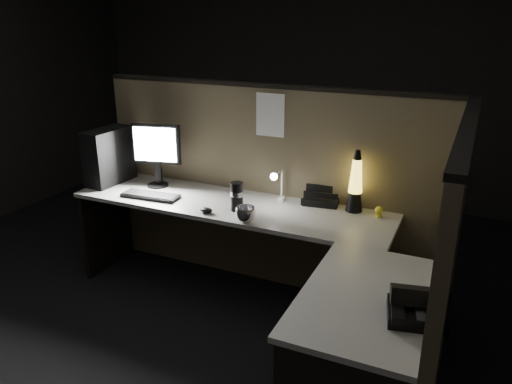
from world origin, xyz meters
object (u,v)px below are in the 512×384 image
at_px(monitor, 156,149).
at_px(desk_phone, 416,306).
at_px(pc_tower, 109,156).
at_px(lava_lamp, 355,186).
at_px(keyboard, 151,196).

xyz_separation_m(monitor, desk_phone, (2.06, -1.02, -0.23)).
relative_size(pc_tower, lava_lamp, 1.01).
bearing_deg(desk_phone, monitor, 141.98).
relative_size(keyboard, lava_lamp, 1.01).
xyz_separation_m(lava_lamp, desk_phone, (0.56, -1.13, -0.12)).
distance_m(pc_tower, desk_phone, 2.62).
xyz_separation_m(monitor, keyboard, (0.10, -0.24, -0.28)).
height_order(keyboard, lava_lamp, lava_lamp).
distance_m(lava_lamp, desk_phone, 1.26).
height_order(keyboard, desk_phone, desk_phone).
relative_size(monitor, desk_phone, 1.68).
bearing_deg(keyboard, pc_tower, 157.93).
distance_m(pc_tower, monitor, 0.41).
relative_size(monitor, keyboard, 1.13).
bearing_deg(desk_phone, pc_tower, 147.47).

